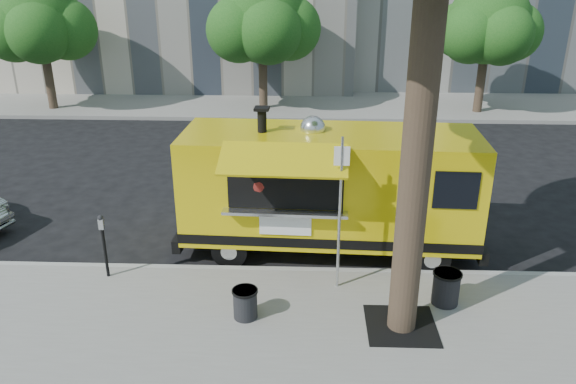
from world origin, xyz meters
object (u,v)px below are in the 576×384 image
trash_bin_left (245,302)px  trash_bin_right (446,287)px  sign_post (340,206)px  far_tree_b (262,18)px  food_truck (328,188)px  parking_meter (103,239)px  far_tree_c (488,23)px  far_tree_a (40,20)px

trash_bin_left → trash_bin_right: 3.65m
sign_post → trash_bin_left: (-1.66, -1.08, -1.40)m
far_tree_b → food_truck: (2.38, -12.53, -2.33)m
parking_meter → sign_post: bearing=-2.5°
far_tree_b → trash_bin_right: size_ratio=8.68×
far_tree_c → far_tree_a: bearing=-179.7°
parking_meter → trash_bin_left: 3.21m
far_tree_b → trash_bin_right: far_tree_b is taller
far_tree_a → parking_meter: far_tree_a is taller
food_truck → far_tree_a: bearing=135.6°
far_tree_a → trash_bin_left: bearing=-56.5°
trash_bin_right → sign_post: bearing=165.5°
parking_meter → food_truck: 4.67m
trash_bin_right → far_tree_b: bearing=107.0°
far_tree_b → parking_meter: bearing=-98.1°
parking_meter → far_tree_c: bearing=51.3°
far_tree_c → food_truck: size_ratio=0.79×
sign_post → food_truck: food_truck is taller
far_tree_a → far_tree_b: (9.00, 0.40, 0.06)m
parking_meter → trash_bin_right: bearing=-6.2°
far_tree_c → sign_post: far_tree_c is taller
far_tree_c → trash_bin_right: 15.48m
sign_post → trash_bin_right: (1.95, -0.50, -1.36)m
far_tree_c → trash_bin_left: far_tree_c is taller
trash_bin_right → parking_meter: bearing=173.8°
far_tree_b → parking_meter: far_tree_b is taller
far_tree_a → trash_bin_right: far_tree_a is taller
far_tree_c → sign_post: (-6.45, -13.95, -1.87)m
far_tree_a → far_tree_b: far_tree_b is taller
sign_post → trash_bin_left: bearing=-146.8°
far_tree_b → food_truck: 12.96m
far_tree_b → trash_bin_right: (4.50, -14.75, -3.35)m
far_tree_b → food_truck: far_tree_b is taller
far_tree_a → sign_post: bearing=-50.2°
food_truck → trash_bin_right: size_ratio=10.36×
far_tree_b → food_truck: size_ratio=0.84×
far_tree_b → sign_post: far_tree_b is taller
trash_bin_left → trash_bin_right: bearing=9.1°
sign_post → food_truck: 1.76m
far_tree_c → trash_bin_left: size_ratio=9.47×
sign_post → trash_bin_left: sign_post is taller
far_tree_c → sign_post: size_ratio=1.74×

